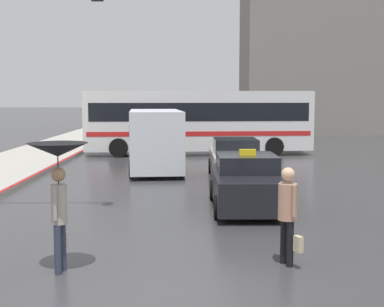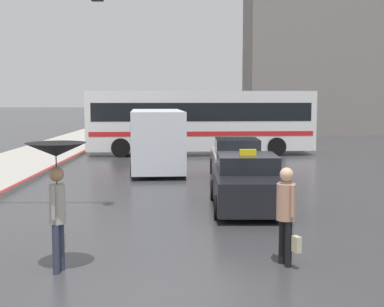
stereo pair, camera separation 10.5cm
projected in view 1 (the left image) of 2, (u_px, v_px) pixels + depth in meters
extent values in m
plane|color=#38383A|center=(153.00, 301.00, 7.91)|extent=(300.00, 300.00, 0.00)
cube|color=black|center=(247.00, 187.00, 14.46)|extent=(1.80, 4.04, 0.83)
cube|color=black|center=(247.00, 163.00, 14.59)|extent=(1.58, 1.82, 0.46)
cylinder|color=black|center=(287.00, 207.00, 13.25)|extent=(0.20, 0.60, 0.60)
cylinder|color=black|center=(218.00, 207.00, 13.23)|extent=(0.20, 0.60, 0.60)
cylinder|color=black|center=(271.00, 190.00, 15.74)|extent=(0.20, 0.60, 0.60)
cylinder|color=black|center=(213.00, 190.00, 15.73)|extent=(0.20, 0.60, 0.60)
cube|color=yellow|center=(248.00, 152.00, 14.36)|extent=(0.44, 0.16, 0.16)
cube|color=#B7B2AD|center=(236.00, 163.00, 19.87)|extent=(1.80, 4.26, 0.81)
cube|color=black|center=(235.00, 145.00, 20.01)|extent=(1.58, 1.92, 0.49)
cylinder|color=black|center=(264.00, 175.00, 18.59)|extent=(0.20, 0.60, 0.60)
cylinder|color=black|center=(215.00, 175.00, 18.57)|extent=(0.20, 0.60, 0.60)
cylinder|color=black|center=(254.00, 166.00, 21.22)|extent=(0.20, 0.60, 0.60)
cylinder|color=black|center=(211.00, 166.00, 21.20)|extent=(0.20, 0.60, 0.60)
cube|color=silver|center=(155.00, 139.00, 21.68)|extent=(2.47, 5.44, 2.32)
cube|color=black|center=(155.00, 129.00, 21.64)|extent=(2.45, 5.02, 0.60)
cube|color=red|center=(155.00, 146.00, 21.71)|extent=(2.48, 5.23, 0.14)
cylinder|color=black|center=(182.00, 168.00, 20.32)|extent=(0.26, 0.65, 0.63)
cylinder|color=black|center=(132.00, 169.00, 20.13)|extent=(0.26, 0.65, 0.63)
cylinder|color=black|center=(176.00, 159.00, 23.45)|extent=(0.26, 0.65, 0.63)
cylinder|color=black|center=(132.00, 159.00, 23.26)|extent=(0.26, 0.65, 0.63)
cube|color=silver|center=(198.00, 120.00, 28.19)|extent=(11.92, 3.32, 3.06)
cube|color=black|center=(198.00, 111.00, 28.14)|extent=(11.33, 3.30, 0.93)
cube|color=red|center=(198.00, 132.00, 28.26)|extent=(11.57, 3.32, 0.24)
cylinder|color=black|center=(119.00, 148.00, 26.82)|extent=(0.98, 0.35, 0.96)
cylinder|color=black|center=(121.00, 144.00, 29.20)|extent=(0.98, 0.35, 0.96)
cylinder|color=black|center=(274.00, 147.00, 27.44)|extent=(0.98, 0.35, 0.96)
cylinder|color=black|center=(264.00, 143.00, 29.82)|extent=(0.98, 0.35, 0.96)
cylinder|color=#2D3347|center=(58.00, 250.00, 9.08)|extent=(0.14, 0.14, 0.86)
cylinder|color=#2D3347|center=(63.00, 246.00, 9.29)|extent=(0.14, 0.14, 0.86)
cylinder|color=gray|center=(59.00, 204.00, 9.10)|extent=(0.31, 0.31, 0.68)
sphere|color=#997051|center=(58.00, 174.00, 9.05)|extent=(0.25, 0.25, 0.25)
cylinder|color=gray|center=(55.00, 203.00, 8.93)|extent=(0.08, 0.08, 0.58)
cylinder|color=gray|center=(63.00, 199.00, 9.27)|extent=(0.08, 0.08, 0.58)
cone|color=black|center=(58.00, 150.00, 9.01)|extent=(1.03, 1.03, 0.23)
cylinder|color=black|center=(58.00, 170.00, 9.04)|extent=(0.02, 0.02, 0.70)
cube|color=#BFB28C|center=(63.00, 242.00, 9.44)|extent=(0.13, 0.19, 0.28)
cylinder|color=black|center=(284.00, 241.00, 9.70)|extent=(0.16, 0.16, 0.83)
cylinder|color=black|center=(290.00, 244.00, 9.50)|extent=(0.16, 0.16, 0.83)
cylinder|color=tan|center=(288.00, 202.00, 9.52)|extent=(0.44, 0.44, 0.66)
sphere|color=#DBAD89|center=(288.00, 174.00, 9.47)|extent=(0.24, 0.24, 0.24)
cylinder|color=tan|center=(281.00, 197.00, 9.71)|extent=(0.09, 0.09, 0.56)
cylinder|color=tan|center=(294.00, 201.00, 9.32)|extent=(0.09, 0.09, 0.56)
cube|color=#BFB28C|center=(298.00, 244.00, 9.35)|extent=(0.16, 0.20, 0.28)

